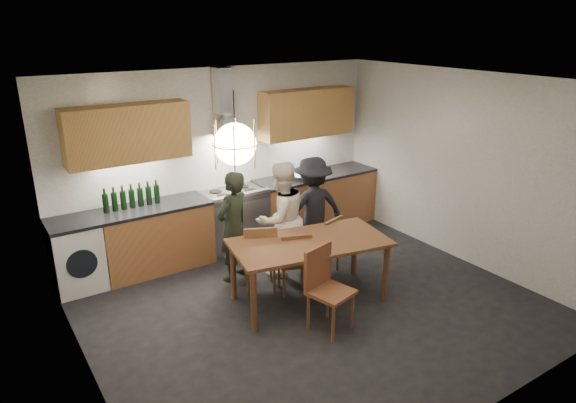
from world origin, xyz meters
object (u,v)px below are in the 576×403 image
person_left (233,227)px  stock_pot (320,169)px  chair_front (325,283)px  wine_bottles (132,196)px  chair_back_left (260,254)px  dining_table (310,248)px  person_mid (281,219)px  person_right (313,208)px  mixing_bowl (301,176)px

person_left → stock_pot: (2.03, 0.88, 0.24)m
chair_front → wine_bottles: size_ratio=1.25×
chair_front → chair_back_left: bearing=85.8°
dining_table → person_mid: 0.80m
person_right → chair_front: bearing=66.9°
person_mid → stock_pot: bearing=-148.5°
stock_pot → wine_bottles: wine_bottles is taller
person_left → person_mid: 0.63m
chair_back_left → chair_front: chair_front is taller
person_mid → person_right: size_ratio=1.05×
person_mid → chair_front: bearing=72.0°
chair_back_left → mixing_bowl: 1.97m
chair_front → stock_pot: (1.73, 2.43, 0.43)m
mixing_bowl → stock_pot: stock_pot is taller
dining_table → person_right: bearing=63.0°
person_left → stock_pot: person_left is taller
person_mid → chair_back_left: bearing=24.8°
chair_front → person_left: (-0.29, 1.55, 0.19)m
person_left → dining_table: bearing=93.2°
mixing_bowl → wine_bottles: size_ratio=0.44×
person_right → mixing_bowl: (0.33, 0.78, 0.21)m
person_left → wine_bottles: (-0.98, 0.92, 0.33)m
chair_front → person_right: size_ratio=0.64×
person_right → mixing_bowl: size_ratio=4.47×
dining_table → wine_bottles: wine_bottles is taller
chair_back_left → person_left: (-0.10, 0.49, 0.22)m
dining_table → mixing_bowl: bearing=69.0°
wine_bottles → mixing_bowl: bearing=-3.6°
chair_back_left → mixing_bowl: size_ratio=2.72×
dining_table → stock_pot: stock_pot is taller
chair_back_left → mixing_bowl: (1.46, 1.25, 0.43)m
chair_back_left → wine_bottles: wine_bottles is taller
mixing_bowl → wine_bottles: bearing=176.4°
chair_back_left → person_right: 1.24m
chair_back_left → wine_bottles: size_ratio=1.19×
person_right → wine_bottles: 2.43m
stock_pot → wine_bottles: size_ratio=0.25×
mixing_bowl → chair_back_left: bearing=-139.5°
chair_back_left → person_right: (1.13, 0.47, 0.22)m
stock_pot → chair_back_left: bearing=-144.6°
person_left → wine_bottles: person_left is taller
dining_table → person_right: 1.22m
dining_table → stock_pot: size_ratio=10.38×
person_left → stock_pot: 2.22m
person_left → person_right: (1.23, -0.02, 0.00)m
person_right → stock_pot: person_right is taller
person_left → person_right: bearing=156.1°
dining_table → stock_pot: bearing=61.2°
chair_front → person_mid: size_ratio=0.61×
dining_table → person_mid: size_ratio=1.28×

